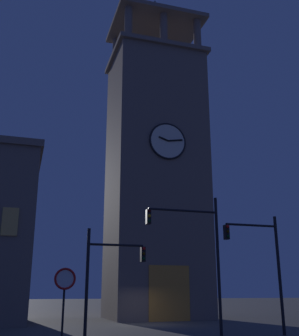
# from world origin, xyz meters

# --- Properties ---
(ground_plane) EXTENTS (200.00, 200.00, 0.00)m
(ground_plane) POSITION_xyz_m (0.00, 0.00, 0.00)
(ground_plane) COLOR #56544F
(clocktower) EXTENTS (8.44, 6.94, 30.07)m
(clocktower) POSITION_xyz_m (-2.54, -5.56, 12.14)
(clocktower) COLOR #75665B
(clocktower) RESTS_ON ground_plane
(traffic_signal_near) EXTENTS (3.98, 0.41, 6.97)m
(traffic_signal_near) POSITION_xyz_m (-0.40, 8.00, 4.46)
(traffic_signal_near) COLOR black
(traffic_signal_near) RESTS_ON ground_plane
(traffic_signal_mid) EXTENTS (3.12, 0.41, 5.99)m
(traffic_signal_mid) POSITION_xyz_m (-3.71, 8.74, 3.88)
(traffic_signal_mid) COLOR black
(traffic_signal_mid) RESTS_ON ground_plane
(traffic_signal_far) EXTENTS (2.97, 0.41, 5.11)m
(traffic_signal_far) POSITION_xyz_m (4.17, 7.46, 3.22)
(traffic_signal_far) COLOR black
(traffic_signal_far) RESTS_ON ground_plane
(no_horn_sign) EXTENTS (0.78, 0.14, 2.94)m
(no_horn_sign) POSITION_xyz_m (6.70, 12.29, 2.30)
(no_horn_sign) COLOR black
(no_horn_sign) RESTS_ON ground_plane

